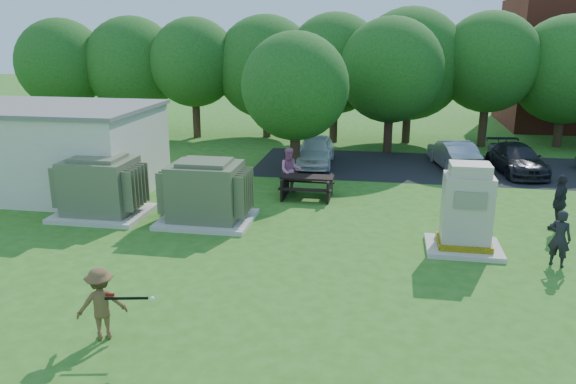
% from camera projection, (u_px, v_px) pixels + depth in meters
% --- Properties ---
extents(ground, '(120.00, 120.00, 0.00)m').
position_uv_depth(ground, '(260.00, 287.00, 13.82)').
color(ground, '#2D6619').
rests_on(ground, ground).
extents(service_building, '(10.00, 5.00, 3.20)m').
position_uv_depth(service_building, '(23.00, 150.00, 21.82)').
color(service_building, beige).
rests_on(service_building, ground).
extents(service_building_roof, '(10.20, 5.20, 0.15)m').
position_uv_depth(service_building_roof, '(17.00, 107.00, 21.35)').
color(service_building_roof, slate).
rests_on(service_building_roof, service_building).
extents(parking_strip, '(20.00, 6.00, 0.01)m').
position_uv_depth(parking_strip, '(476.00, 169.00, 25.43)').
color(parking_strip, '#232326').
rests_on(parking_strip, ground).
extents(transformer_left, '(3.00, 2.40, 2.07)m').
position_uv_depth(transformer_left, '(101.00, 188.00, 18.89)').
color(transformer_left, beige).
rests_on(transformer_left, ground).
extents(transformer_right, '(3.00, 2.40, 2.07)m').
position_uv_depth(transformer_right, '(206.00, 193.00, 18.27)').
color(transformer_right, beige).
rests_on(transformer_right, ground).
extents(generator_cabinet, '(2.10, 1.72, 2.56)m').
position_uv_depth(generator_cabinet, '(466.00, 213.00, 15.85)').
color(generator_cabinet, beige).
rests_on(generator_cabinet, ground).
extents(picnic_table, '(1.96, 1.47, 0.84)m').
position_uv_depth(picnic_table, '(307.00, 184.00, 21.01)').
color(picnic_table, black).
rests_on(picnic_table, ground).
extents(batter, '(1.15, 0.97, 1.55)m').
position_uv_depth(batter, '(101.00, 304.00, 11.36)').
color(batter, brown).
rests_on(batter, ground).
extents(person_by_generator, '(0.68, 0.62, 1.57)m').
position_uv_depth(person_by_generator, '(560.00, 238.00, 14.87)').
color(person_by_generator, black).
rests_on(person_by_generator, ground).
extents(person_at_picnic, '(1.00, 0.87, 1.76)m').
position_uv_depth(person_at_picnic, '(290.00, 170.00, 21.60)').
color(person_at_picnic, '#CC6C98').
rests_on(person_at_picnic, ground).
extents(person_walking_right, '(0.93, 1.12, 1.79)m').
position_uv_depth(person_walking_right, '(559.00, 202.00, 17.59)').
color(person_walking_right, '#27282D').
rests_on(person_walking_right, ground).
extents(car_white, '(1.74, 4.06, 1.36)m').
position_uv_depth(car_white, '(315.00, 151.00, 26.07)').
color(car_white, white).
rests_on(car_white, ground).
extents(car_silver_a, '(2.15, 4.10, 1.28)m').
position_uv_depth(car_silver_a, '(453.00, 154.00, 25.57)').
color(car_silver_a, '#A7A6AB').
rests_on(car_silver_a, ground).
extents(car_dark, '(2.35, 4.48, 1.24)m').
position_uv_depth(car_dark, '(517.00, 159.00, 24.65)').
color(car_dark, black).
rests_on(car_dark, ground).
extents(batting_equipment, '(1.17, 0.29, 0.17)m').
position_uv_depth(batting_equipment, '(127.00, 298.00, 11.06)').
color(batting_equipment, black).
rests_on(batting_equipment, ground).
extents(tree_row, '(41.30, 13.30, 7.30)m').
position_uv_depth(tree_row, '(367.00, 67.00, 29.87)').
color(tree_row, '#47301E').
rests_on(tree_row, ground).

